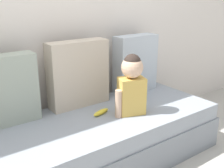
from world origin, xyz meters
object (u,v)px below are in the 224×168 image
object	(u,v)px
throw_pillow_left	(1,91)
throw_pillow_center	(78,74)
throw_pillow_right	(135,64)
banana	(101,112)
couch	(100,140)
toddler	(132,83)

from	to	relation	value
throw_pillow_left	throw_pillow_center	bearing A→B (deg)	0.00
throw_pillow_right	banana	bearing A→B (deg)	-154.50
throw_pillow_center	throw_pillow_right	xyz separation A→B (m)	(0.64, 0.00, -0.00)
couch	throw_pillow_center	bearing A→B (deg)	90.00
throw_pillow_right	couch	bearing A→B (deg)	-153.75
toddler	banana	xyz separation A→B (m)	(-0.22, 0.12, -0.24)
couch	banana	distance (m)	0.24
couch	toddler	size ratio (longest dim) A/B	4.18
throw_pillow_right	toddler	distance (m)	0.57
throw_pillow_center	throw_pillow_right	distance (m)	0.64
throw_pillow_center	banana	size ratio (longest dim) A/B	3.32
toddler	banana	world-z (taller)	toddler
toddler	throw_pillow_right	bearing A→B (deg)	46.52
couch	throw_pillow_center	size ratio (longest dim) A/B	3.67
throw_pillow_left	toddler	distance (m)	0.98
couch	throw_pillow_center	distance (m)	0.59
couch	throw_pillow_left	world-z (taller)	throw_pillow_left
throw_pillow_center	banana	xyz separation A→B (m)	(0.04, -0.29, -0.26)
throw_pillow_center	throw_pillow_left	bearing A→B (deg)	180.00
banana	throw_pillow_right	bearing A→B (deg)	25.50
couch	throw_pillow_right	world-z (taller)	throw_pillow_right
toddler	throw_pillow_left	bearing A→B (deg)	155.28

